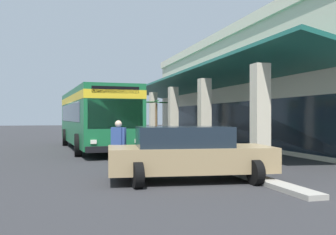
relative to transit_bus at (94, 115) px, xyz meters
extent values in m
plane|color=#2D2D30|center=(0.03, 7.69, -1.85)|extent=(120.00, 120.00, 0.00)
cube|color=#9E998E|center=(-2.63, 3.44, -1.79)|extent=(33.57, 0.50, 0.12)
cube|color=beige|center=(-2.63, 13.14, 1.45)|extent=(27.97, 10.05, 6.61)
cube|color=beige|center=(-2.63, 13.14, 5.06)|extent=(28.27, 10.35, 0.60)
cube|color=beige|center=(-13.82, 5.19, -0.03)|extent=(0.55, 0.55, 3.64)
cube|color=beige|center=(-8.22, 5.19, -0.03)|extent=(0.55, 0.55, 3.64)
cube|color=beige|center=(-2.63, 5.19, -0.03)|extent=(0.55, 0.55, 3.64)
cube|color=beige|center=(2.97, 5.19, -0.03)|extent=(0.55, 0.55, 3.64)
cube|color=beige|center=(8.56, 5.19, -0.03)|extent=(0.55, 0.55, 3.64)
cube|color=#19594C|center=(-2.63, 6.51, 2.13)|extent=(27.97, 3.16, 0.82)
cube|color=#19232D|center=(-2.63, 8.15, -0.45)|extent=(23.50, 0.08, 2.40)
cube|color=#196638|center=(0.05, 0.00, -0.13)|extent=(11.16, 3.36, 2.75)
cube|color=yellow|center=(0.05, 0.00, 0.80)|extent=(11.18, 3.38, 0.36)
cube|color=#19232D|center=(-0.25, -0.02, 0.10)|extent=(9.41, 3.26, 0.90)
cube|color=#19232D|center=(5.51, 0.41, 0.00)|extent=(0.23, 2.24, 1.20)
cube|color=black|center=(5.52, 0.41, 0.97)|extent=(0.20, 1.94, 0.28)
cube|color=black|center=(5.64, 0.42, -1.40)|extent=(0.38, 2.46, 0.24)
cube|color=silver|center=(5.49, 1.30, -1.10)|extent=(0.08, 0.24, 0.16)
cube|color=silver|center=(5.62, -0.48, -1.10)|extent=(0.08, 0.24, 0.16)
cube|color=silver|center=(-1.44, -0.11, 1.37)|extent=(2.53, 1.96, 0.24)
cylinder|color=black|center=(3.58, 1.55, -1.35)|extent=(1.00, 0.30, 1.00)
cylinder|color=black|center=(3.77, -1.00, -1.35)|extent=(1.00, 0.30, 1.00)
cylinder|color=black|center=(-3.11, 1.05, -1.35)|extent=(1.00, 0.30, 1.00)
cylinder|color=black|center=(-2.92, -1.50, -1.35)|extent=(1.00, 0.30, 1.00)
cube|color=#9E845B|center=(11.08, 1.69, -1.25)|extent=(2.29, 4.58, 0.66)
cube|color=#19232D|center=(11.06, 1.49, -0.65)|extent=(1.85, 2.63, 0.54)
cylinder|color=black|center=(10.36, 3.28, -1.53)|extent=(0.64, 0.22, 0.64)
cylinder|color=black|center=(12.15, 3.07, -1.53)|extent=(0.64, 0.22, 0.64)
cylinder|color=black|center=(10.02, 0.30, -1.53)|extent=(0.64, 0.22, 0.64)
cylinder|color=black|center=(11.81, 0.10, -1.53)|extent=(0.64, 0.22, 0.64)
cylinder|color=navy|center=(9.19, -0.03, -1.45)|extent=(0.16, 0.16, 0.80)
cylinder|color=navy|center=(8.91, 0.08, -1.45)|extent=(0.16, 0.16, 0.80)
cube|color=#334C8C|center=(9.05, 0.02, -0.75)|extent=(0.51, 0.45, 0.60)
sphere|color=beige|center=(9.05, 0.02, -0.34)|extent=(0.22, 0.22, 0.22)
cylinder|color=#334C8C|center=(9.32, 0.14, -0.72)|extent=(0.09, 0.09, 0.54)
cylinder|color=#334C8C|center=(8.79, -0.10, -0.72)|extent=(0.09, 0.09, 0.54)
cube|color=#4C4742|center=(-6.66, 5.05, -1.59)|extent=(0.80, 0.80, 0.53)
cylinder|color=#332319|center=(-6.66, 5.05, -1.31)|extent=(0.68, 0.68, 0.02)
cylinder|color=brown|center=(-6.66, 5.05, -0.25)|extent=(0.16, 0.16, 2.15)
ellipsoid|color=#1E6028|center=(-6.14, 5.00, 1.05)|extent=(1.07, 0.31, 0.17)
ellipsoid|color=#1E6028|center=(-6.80, 5.56, 0.95)|extent=(0.49, 1.08, 0.14)
ellipsoid|color=#1E6028|center=(-7.18, 5.11, 1.04)|extent=(1.07, 0.35, 0.16)
ellipsoid|color=#1E6028|center=(-6.75, 4.59, 0.97)|extent=(0.39, 0.95, 0.15)
camera|label=1|loc=(20.93, -1.66, -0.12)|focal=41.06mm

